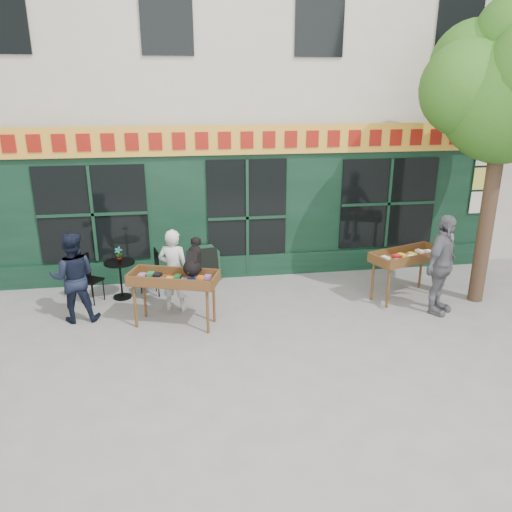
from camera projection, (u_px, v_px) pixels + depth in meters
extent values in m
plane|color=slate|center=(265.00, 321.00, 9.04)|extent=(80.00, 80.00, 0.00)
cube|color=beige|center=(227.00, 48.00, 13.04)|extent=(14.00, 7.00, 10.00)
cube|color=black|center=(246.00, 205.00, 10.79)|extent=(11.00, 0.16, 3.20)
cube|color=gold|center=(247.00, 140.00, 10.22)|extent=(11.00, 0.06, 0.60)
cube|color=maroon|center=(247.00, 140.00, 10.19)|extent=(9.60, 0.03, 0.34)
cube|color=black|center=(247.00, 265.00, 11.13)|extent=(11.00, 0.10, 0.50)
cube|color=black|center=(247.00, 218.00, 10.77)|extent=(1.70, 0.05, 2.50)
cube|color=black|center=(93.00, 214.00, 10.23)|extent=(2.20, 0.05, 2.00)
cube|color=black|center=(388.00, 203.00, 11.18)|extent=(2.20, 0.05, 2.00)
cube|color=silver|center=(479.00, 202.00, 11.51)|extent=(0.42, 0.02, 0.50)
cube|color=#E5D14C|center=(482.00, 179.00, 11.33)|extent=(0.42, 0.02, 0.50)
cube|color=silver|center=(486.00, 154.00, 11.15)|extent=(0.42, 0.02, 0.50)
cylinder|color=#382619|center=(488.00, 212.00, 9.38)|extent=(0.28, 0.28, 3.60)
sphere|color=#215A14|center=(505.00, 100.00, 8.73)|extent=(2.20, 2.20, 2.20)
sphere|color=#215A14|center=(469.00, 88.00, 8.77)|extent=(1.70, 1.70, 1.70)
sphere|color=#215A14|center=(475.00, 65.00, 9.06)|extent=(1.60, 1.60, 1.60)
cylinder|color=brown|center=(135.00, 306.00, 8.68)|extent=(0.05, 0.05, 0.80)
cylinder|color=brown|center=(208.00, 312.00, 8.47)|extent=(0.05, 0.05, 0.80)
cylinder|color=brown|center=(145.00, 297.00, 9.09)|extent=(0.05, 0.05, 0.80)
cylinder|color=brown|center=(214.00, 301.00, 8.88)|extent=(0.05, 0.05, 0.80)
cube|color=brown|center=(174.00, 282.00, 8.65)|extent=(1.61, 1.03, 0.05)
cube|color=brown|center=(168.00, 284.00, 8.35)|extent=(1.43, 0.52, 0.18)
cube|color=brown|center=(179.00, 272.00, 8.89)|extent=(1.43, 0.52, 0.18)
cube|color=brown|center=(174.00, 279.00, 8.63)|extent=(1.36, 0.79, 0.06)
imported|color=silver|center=(174.00, 270.00, 9.26)|extent=(0.67, 0.54, 1.58)
cylinder|color=brown|center=(388.00, 288.00, 9.46)|extent=(0.05, 0.05, 0.80)
cylinder|color=brown|center=(437.00, 277.00, 10.05)|extent=(0.05, 0.05, 0.80)
cylinder|color=brown|center=(373.00, 281.00, 9.83)|extent=(0.05, 0.05, 0.80)
cylinder|color=brown|center=(421.00, 270.00, 10.42)|extent=(0.05, 0.05, 0.80)
cube|color=brown|center=(407.00, 259.00, 9.81)|extent=(1.61, 1.05, 0.05)
cube|color=brown|center=(419.00, 259.00, 9.54)|extent=(1.43, 0.54, 0.18)
cube|color=brown|center=(397.00, 251.00, 10.02)|extent=(1.43, 0.54, 0.18)
cube|color=brown|center=(408.00, 256.00, 9.79)|extent=(1.36, 0.81, 0.06)
imported|color=#5D5D62|center=(441.00, 265.00, 9.11)|extent=(1.14, 1.05, 1.88)
cylinder|color=black|center=(123.00, 297.00, 10.04)|extent=(0.36, 0.36, 0.03)
cylinder|color=black|center=(121.00, 280.00, 9.92)|extent=(0.04, 0.04, 0.72)
cylinder|color=black|center=(119.00, 263.00, 9.80)|extent=(0.60, 0.60, 0.03)
cube|color=black|center=(91.00, 280.00, 9.72)|extent=(0.50, 0.50, 0.03)
cube|color=black|center=(83.00, 267.00, 9.71)|extent=(0.22, 0.32, 0.50)
cylinder|color=black|center=(93.00, 295.00, 9.61)|extent=(0.02, 0.02, 0.44)
cylinder|color=black|center=(104.00, 290.00, 9.87)|extent=(0.02, 0.02, 0.44)
cylinder|color=black|center=(81.00, 293.00, 9.72)|extent=(0.02, 0.02, 0.44)
cylinder|color=black|center=(92.00, 287.00, 9.98)|extent=(0.02, 0.02, 0.44)
cube|color=black|center=(149.00, 274.00, 10.03)|extent=(0.43, 0.43, 0.03)
cube|color=black|center=(157.00, 262.00, 10.01)|extent=(0.11, 0.36, 0.50)
cylinder|color=black|center=(141.00, 283.00, 10.18)|extent=(0.02, 0.02, 0.44)
cylinder|color=black|center=(144.00, 289.00, 9.92)|extent=(0.02, 0.02, 0.44)
cylinder|color=black|center=(156.00, 281.00, 10.29)|extent=(0.02, 0.02, 0.44)
cylinder|color=black|center=(159.00, 287.00, 10.02)|extent=(0.02, 0.02, 0.44)
imported|color=gray|center=(119.00, 255.00, 9.75)|extent=(0.18, 0.15, 0.30)
imported|color=black|center=(73.00, 277.00, 8.83)|extent=(0.83, 0.66, 1.65)
cube|color=black|center=(208.00, 263.00, 10.83)|extent=(0.59, 0.30, 0.79)
cube|color=black|center=(208.00, 263.00, 10.82)|extent=(0.48, 0.26, 0.65)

